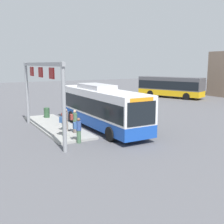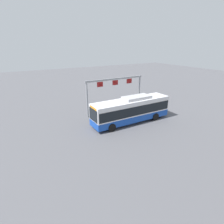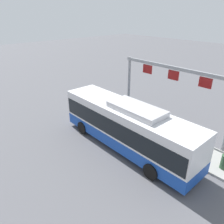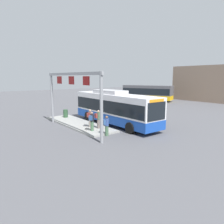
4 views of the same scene
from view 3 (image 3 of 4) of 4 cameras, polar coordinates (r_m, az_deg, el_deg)
The scene contains 8 objects.
ground_plane at distance 15.80m, azimuth 3.64°, elevation -9.12°, with size 120.00×120.00×0.00m, color #56565B.
platform_curb at distance 16.75m, azimuth 16.54°, elevation -7.74°, with size 10.00×2.80×0.16m, color #9E9E99.
bus_main at distance 14.86m, azimuth 3.84°, elevation -3.35°, with size 10.95×2.72×3.46m.
person_boarding at distance 19.17m, azimuth 4.23°, elevation 0.42°, with size 0.37×0.55×1.67m.
person_waiting_near at distance 17.48m, azimuth 7.72°, elevation -1.73°, with size 0.36×0.54×1.67m.
person_waiting_mid at distance 18.40m, azimuth 8.67°, elevation -0.36°, with size 0.53×0.61×1.67m.
person_waiting_far at distance 17.26m, azimuth 10.62°, elevation -2.32°, with size 0.50×0.60×1.67m.
platform_sign_gantry at distance 17.29m, azimuth 15.60°, elevation 6.99°, with size 9.52×0.24×5.20m.
Camera 3 is at (-9.05, 9.42, 8.88)m, focal length 34.68 mm.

